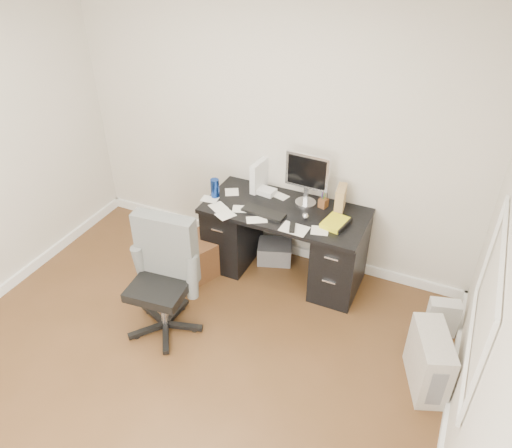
{
  "coord_description": "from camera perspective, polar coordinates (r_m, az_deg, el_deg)",
  "views": [
    {
      "loc": [
        1.65,
        -1.95,
        3.21
      ],
      "look_at": [
        0.21,
        1.2,
        0.84
      ],
      "focal_mm": 35.0,
      "sensor_mm": 36.0,
      "label": 1
    }
  ],
  "objects": [
    {
      "name": "magazine_file",
      "position": [
        4.54,
        9.62,
        2.8
      ],
      "size": [
        0.13,
        0.22,
        0.24
      ],
      "primitive_type": "cube",
      "rotation": [
        0.0,
        0.0,
        0.13
      ],
      "color": "#A67B50",
      "rests_on": "desk"
    },
    {
      "name": "lcd_monitor",
      "position": [
        4.53,
        5.86,
        5.11
      ],
      "size": [
        0.42,
        0.25,
        0.51
      ],
      "primitive_type": null,
      "rotation": [
        0.0,
        0.0,
        -0.04
      ],
      "color": "silver",
      "rests_on": "desk"
    },
    {
      "name": "keyboard",
      "position": [
        4.49,
        0.87,
        1.33
      ],
      "size": [
        0.42,
        0.18,
        0.02
      ],
      "primitive_type": "cube",
      "rotation": [
        0.0,
        0.0,
        -0.11
      ],
      "color": "black",
      "rests_on": "desk"
    },
    {
      "name": "computer_mouse",
      "position": [
        4.43,
        5.65,
        0.89
      ],
      "size": [
        0.07,
        0.07,
        0.06
      ],
      "primitive_type": "sphere",
      "rotation": [
        0.0,
        0.0,
        0.2
      ],
      "color": "silver",
      "rests_on": "desk"
    },
    {
      "name": "desk_printer",
      "position": [
        5.11,
        2.15,
        -3.16
      ],
      "size": [
        0.41,
        0.37,
        0.2
      ],
      "primitive_type": "cube",
      "rotation": [
        0.0,
        0.0,
        0.34
      ],
      "color": "slate",
      "rests_on": "ground"
    },
    {
      "name": "loose_papers",
      "position": [
        4.59,
        0.83,
        1.97
      ],
      "size": [
        1.1,
        0.6,
        0.0
      ],
      "primitive_type": null,
      "color": "silver",
      "rests_on": "desk"
    },
    {
      "name": "pen_cup",
      "position": [
        4.58,
        7.76,
        3.07
      ],
      "size": [
        0.11,
        0.11,
        0.21
      ],
      "primitive_type": null,
      "rotation": [
        0.0,
        0.0,
        -0.29
      ],
      "color": "brown",
      "rests_on": "desk"
    },
    {
      "name": "travel_mug",
      "position": [
        4.72,
        -4.71,
        4.11
      ],
      "size": [
        0.1,
        0.1,
        0.18
      ],
      "primitive_type": "cylinder",
      "rotation": [
        0.0,
        0.0,
        -0.33
      ],
      "color": "#153595",
      "rests_on": "desk"
    },
    {
      "name": "office_chair",
      "position": [
        4.17,
        -10.98,
        -6.45
      ],
      "size": [
        0.65,
        0.65,
        1.06
      ],
      "primitive_type": null,
      "rotation": [
        0.0,
        0.0,
        0.1
      ],
      "color": "#535653",
      "rests_on": "ground"
    },
    {
      "name": "white_binder",
      "position": [
        4.79,
        0.37,
        5.55
      ],
      "size": [
        0.15,
        0.27,
        0.3
      ],
      "primitive_type": "cube",
      "rotation": [
        0.0,
        0.0,
        -0.11
      ],
      "color": "silver",
      "rests_on": "desk"
    },
    {
      "name": "shopping_bag",
      "position": [
        4.58,
        20.52,
        -9.96
      ],
      "size": [
        0.29,
        0.24,
        0.34
      ],
      "primitive_type": "cube",
      "rotation": [
        0.0,
        0.0,
        0.26
      ],
      "color": "silver",
      "rests_on": "ground"
    },
    {
      "name": "paper_remote",
      "position": [
        4.3,
        4.4,
        -0.46
      ],
      "size": [
        0.25,
        0.2,
        0.02
      ],
      "primitive_type": null,
      "rotation": [
        0.0,
        0.0,
        -0.05
      ],
      "color": "silver",
      "rests_on": "desk"
    },
    {
      "name": "wicker_basket",
      "position": [
        4.92,
        -6.81,
        -3.81
      ],
      "size": [
        0.49,
        0.49,
        0.37
      ],
      "primitive_type": "cube",
      "rotation": [
        0.0,
        0.0,
        -0.42
      ],
      "color": "#4B2B16",
      "rests_on": "ground"
    },
    {
      "name": "ground",
      "position": [
        4.1,
        -10.2,
        -17.88
      ],
      "size": [
        4.0,
        4.0,
        0.0
      ],
      "primitive_type": "plane",
      "color": "#4E3219",
      "rests_on": "ground"
    },
    {
      "name": "desk",
      "position": [
        4.76,
        3.25,
        -1.84
      ],
      "size": [
        1.5,
        0.7,
        0.75
      ],
      "color": "black",
      "rests_on": "ground"
    },
    {
      "name": "pc_tower",
      "position": [
        4.09,
        19.16,
        -14.56
      ],
      "size": [
        0.39,
        0.55,
        0.5
      ],
      "primitive_type": "cube",
      "rotation": [
        0.0,
        0.0,
        0.36
      ],
      "color": "#A7A096",
      "rests_on": "ground"
    },
    {
      "name": "room_shell",
      "position": [
        2.99,
        -12.56,
        2.23
      ],
      "size": [
        4.02,
        4.02,
        2.71
      ],
      "color": "beige",
      "rests_on": "ground"
    },
    {
      "name": "yellow_book",
      "position": [
        4.39,
        9.1,
        0.12
      ],
      "size": [
        0.24,
        0.28,
        0.04
      ],
      "primitive_type": "cube",
      "rotation": [
        0.0,
        0.0,
        -0.19
      ],
      "color": "yellow",
      "rests_on": "desk"
    }
  ]
}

